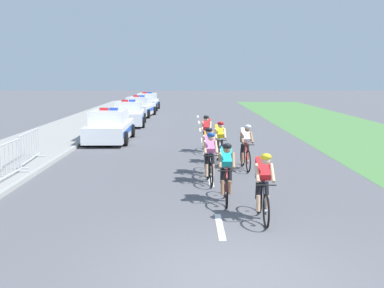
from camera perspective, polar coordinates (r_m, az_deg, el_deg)
The scene contains 18 objects.
ground_plane at distance 7.09m, azimuth 5.04°, elevation -17.08°, with size 160.00×160.00×0.00m, color #56565B.
sidewalk_slab at distance 21.66m, azimuth -18.63°, elevation 0.47°, with size 4.00×60.00×0.12m, color gray.
kerb_edge at distance 21.14m, azimuth -13.69°, elevation 0.50°, with size 0.16×60.00×0.13m, color #9E9E99.
grass_verge at distance 22.41m, azimuth 23.01°, elevation 0.35°, with size 7.00×60.00×0.01m, color #4C7F42.
lane_markings_centre at distance 18.95m, azimuth 1.58°, elevation -0.41°, with size 0.14×29.60×0.01m.
cyclist_lead at distance 9.48m, azimuth 9.28°, elevation -5.31°, with size 0.42×1.72×1.56m.
cyclist_second at distance 10.69m, azimuth 4.51°, elevation -3.57°, with size 0.43×1.72×1.56m.
cyclist_third at distance 12.57m, azimuth 2.36°, elevation -1.64°, with size 0.43×1.72×1.56m.
cyclist_fourth at distance 13.67m, azimuth 2.20°, elevation -0.77°, with size 0.43×1.72×1.56m.
cyclist_fifth at distance 14.53m, azimuth 7.03°, elevation -0.24°, with size 0.43×1.72×1.56m.
cyclist_sixth at distance 15.45m, azimuth 3.63°, elevation 0.36°, with size 0.42×1.72×1.56m.
cyclist_seventh at distance 17.62m, azimuth 1.92°, elevation 1.45°, with size 0.45×1.72×1.56m.
police_car_nearest at distance 20.85m, azimuth -10.71°, elevation 2.19°, with size 2.05×4.42×1.59m.
police_car_second at distance 27.35m, azimuth -8.24°, elevation 3.86°, with size 2.23×4.51×1.59m.
police_car_third at distance 33.06m, azimuth -6.88°, elevation 4.77°, with size 2.28×4.54×1.59m.
police_car_furthest at distance 39.18m, azimuth -5.86°, elevation 5.45°, with size 2.01×4.41×1.59m.
crowd_barrier_middle at distance 13.53m, azimuth -23.20°, elevation -2.21°, with size 0.50×2.32×1.07m.
crowd_barrier_rear at distance 15.97m, azimuth -20.45°, elevation -0.42°, with size 0.66×2.32×1.07m.
Camera 1 is at (-0.63, -6.34, 3.12)m, focal length 40.80 mm.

